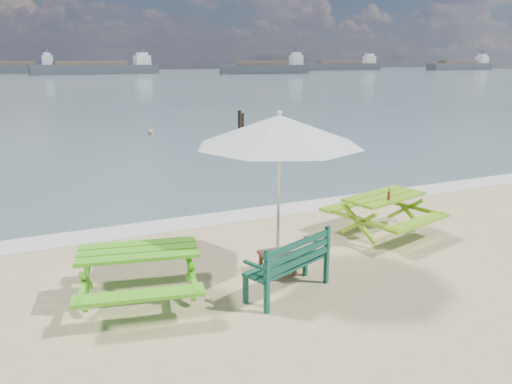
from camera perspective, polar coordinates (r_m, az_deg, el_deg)
name	(u,v)px	position (r m, az deg, el deg)	size (l,w,h in m)	color
sea	(49,81)	(90.80, -22.61, 11.65)	(300.00, 300.00, 0.00)	slate
foam_strip	(223,218)	(11.51, -3.77, -2.95)	(22.00, 0.90, 0.01)	silver
picnic_table_left	(140,276)	(7.77, -13.17, -9.35)	(2.10, 2.25, 0.83)	#52BA1C
picnic_table_right	(383,216)	(10.65, 14.33, -2.65)	(2.21, 2.35, 0.85)	#72AC1A
park_bench	(287,276)	(7.87, 3.61, -9.50)	(1.59, 1.01, 0.93)	#104536
side_table	(278,263)	(8.59, 2.49, -8.07)	(0.56, 0.56, 0.35)	brown
patio_umbrella	(279,130)	(7.98, 2.67, 7.04)	(2.82, 2.82, 2.69)	silver
beer_bottle	(389,196)	(10.16, 14.93, -0.47)	(0.06, 0.06, 0.25)	#904714
swimmer	(150,146)	(24.77, -11.97, 5.21)	(0.62, 0.46, 1.57)	tan
mooring_pilings	(241,125)	(24.29, -1.74, 7.66)	(0.58, 0.78, 1.38)	black
cargo_ships	(268,68)	(140.58, 1.37, 14.03)	(155.99, 34.64, 4.40)	#3A3E45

